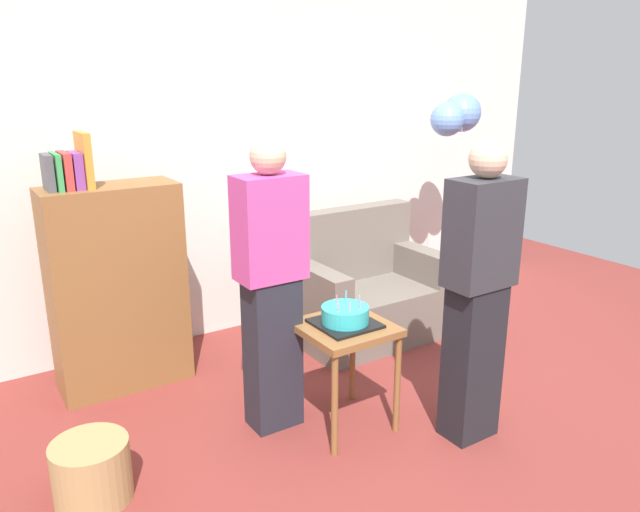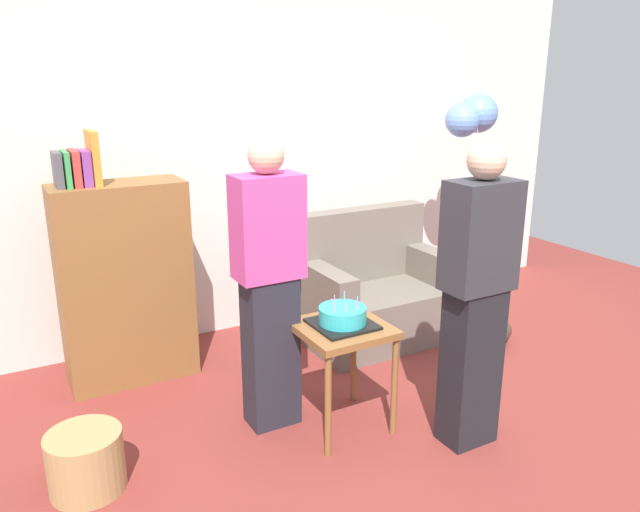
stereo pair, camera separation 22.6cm
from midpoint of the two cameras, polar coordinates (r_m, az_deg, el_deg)
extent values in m
plane|color=maroon|center=(3.53, 10.83, -16.93)|extent=(8.00, 8.00, 0.00)
cube|color=silver|center=(4.73, -4.51, 9.46)|extent=(6.00, 0.10, 2.70)
cube|color=#6B6056|center=(4.65, 6.80, -5.40)|extent=(1.10, 0.70, 0.40)
cube|color=#6B6056|center=(4.71, 5.08, 1.09)|extent=(1.10, 0.16, 0.56)
cube|color=#6B6056|center=(4.30, 1.85, -2.63)|extent=(0.16, 0.70, 0.24)
cube|color=#6B6056|center=(4.83, 11.46, -0.78)|extent=(0.16, 0.70, 0.24)
cube|color=brown|center=(4.06, -16.17, -2.52)|extent=(0.80, 0.36, 1.30)
cube|color=#4C4C51|center=(3.83, -21.73, 7.46)|extent=(0.04, 0.18, 0.21)
cube|color=#38934C|center=(3.84, -21.06, 7.57)|extent=(0.03, 0.22, 0.21)
cube|color=red|center=(3.85, -20.35, 7.67)|extent=(0.04, 0.22, 0.21)
cube|color=#7F3D93|center=(3.86, -19.50, 7.75)|extent=(0.05, 0.20, 0.21)
cube|color=orange|center=(3.86, -18.82, 8.65)|extent=(0.04, 0.25, 0.32)
cube|color=brown|center=(3.37, 4.04, -6.81)|extent=(0.48, 0.48, 0.04)
cylinder|color=brown|center=(3.25, 2.81, -13.86)|extent=(0.04, 0.04, 0.58)
cylinder|color=brown|center=(3.46, 8.85, -11.99)|extent=(0.04, 0.04, 0.58)
cylinder|color=brown|center=(3.57, -0.83, -10.88)|extent=(0.04, 0.04, 0.58)
cylinder|color=brown|center=(3.76, 4.88, -9.40)|extent=(0.04, 0.04, 0.58)
cube|color=black|center=(3.36, 4.05, -6.37)|extent=(0.32, 0.32, 0.02)
cylinder|color=#2DB2B7|center=(3.34, 4.06, -5.53)|extent=(0.26, 0.26, 0.09)
cylinder|color=#66B2E5|center=(3.35, 5.45, -4.19)|extent=(0.01, 0.01, 0.05)
cylinder|color=#66B2E5|center=(3.38, 4.21, -3.84)|extent=(0.01, 0.01, 0.06)
cylinder|color=#EA668C|center=(3.35, 3.30, -4.12)|extent=(0.01, 0.01, 0.05)
cylinder|color=#66B2E5|center=(3.30, 3.03, -4.46)|extent=(0.01, 0.01, 0.05)
cylinder|color=#EA668C|center=(3.24, 3.38, -4.91)|extent=(0.01, 0.01, 0.05)
cylinder|color=#EA668C|center=(3.25, 4.46, -4.86)|extent=(0.01, 0.01, 0.05)
cylinder|color=#EA668C|center=(3.29, 5.46, -4.56)|extent=(0.01, 0.01, 0.05)
cube|color=#23232D|center=(3.47, -2.73, -8.90)|extent=(0.28, 0.20, 0.88)
cube|color=#C6428E|center=(3.23, -2.90, 2.70)|extent=(0.36, 0.22, 0.56)
sphere|color=#D1A889|center=(3.16, -3.00, 9.31)|extent=(0.19, 0.19, 0.19)
cube|color=black|center=(3.43, 15.73, -9.92)|extent=(0.28, 0.20, 0.88)
cube|color=#2D2D33|center=(3.18, 16.74, 1.79)|extent=(0.36, 0.22, 0.56)
sphere|color=#D1A889|center=(3.11, 17.31, 8.47)|extent=(0.19, 0.19, 0.19)
cylinder|color=#A88451|center=(3.26, -19.08, -17.69)|extent=(0.36, 0.36, 0.30)
ellipsoid|color=#473328|center=(4.75, 17.45, -6.91)|extent=(0.28, 0.14, 0.20)
cylinder|color=silver|center=(5.06, 15.12, 2.74)|extent=(0.00, 0.00, 1.54)
sphere|color=#668ED6|center=(4.89, 14.46, 12.17)|extent=(0.26, 0.26, 0.26)
sphere|color=#668ED6|center=(5.04, 15.82, 12.68)|extent=(0.30, 0.30, 0.30)
camera|label=1|loc=(0.11, -88.12, 0.56)|focal=34.32mm
camera|label=2|loc=(0.11, 91.88, -0.56)|focal=34.32mm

